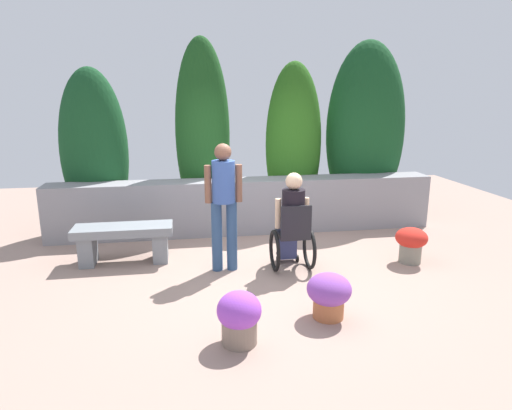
# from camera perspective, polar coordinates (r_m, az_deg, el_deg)

# --- Properties ---
(ground_plane) EXTENTS (12.42, 12.42, 0.00)m
(ground_plane) POSITION_cam_1_polar(r_m,az_deg,el_deg) (6.10, 0.90, -8.21)
(ground_plane) COLOR gray
(stone_retaining_wall) EXTENTS (6.47, 0.52, 0.91)m
(stone_retaining_wall) POSITION_cam_1_polar(r_m,az_deg,el_deg) (7.57, -1.39, -0.10)
(stone_retaining_wall) COLOR gray
(stone_retaining_wall) RESTS_ON ground
(hedge_backdrop) EXTENTS (6.16, 1.04, 3.26)m
(hedge_backdrop) POSITION_cam_1_polar(r_m,az_deg,el_deg) (8.08, 2.03, 8.62)
(hedge_backdrop) COLOR #164622
(hedge_backdrop) RESTS_ON ground
(stone_bench) EXTENTS (1.35, 0.46, 0.53)m
(stone_bench) POSITION_cam_1_polar(r_m,az_deg,el_deg) (6.49, -16.61, -4.14)
(stone_bench) COLOR gray
(stone_bench) RESTS_ON ground
(person_in_wheelchair) EXTENTS (0.53, 0.66, 1.33)m
(person_in_wheelchair) POSITION_cam_1_polar(r_m,az_deg,el_deg) (5.94, 4.64, -2.50)
(person_in_wheelchair) COLOR black
(person_in_wheelchair) RESTS_ON ground
(person_standing_companion) EXTENTS (0.49, 0.30, 1.70)m
(person_standing_companion) POSITION_cam_1_polar(r_m,az_deg,el_deg) (5.80, -4.17, 0.83)
(person_standing_companion) COLOR #2E4D76
(person_standing_companion) RESTS_ON ground
(flower_pot_purple_near) EXTENTS (0.42, 0.42, 0.52)m
(flower_pot_purple_near) POSITION_cam_1_polar(r_m,az_deg,el_deg) (4.32, -2.17, -14.10)
(flower_pot_purple_near) COLOR gray
(flower_pot_purple_near) RESTS_ON ground
(flower_pot_terracotta_by_wall) EXTENTS (0.44, 0.44, 0.50)m
(flower_pot_terracotta_by_wall) POSITION_cam_1_polar(r_m,az_deg,el_deg) (6.59, 19.29, -4.55)
(flower_pot_terracotta_by_wall) COLOR gray
(flower_pot_terracotta_by_wall) RESTS_ON ground
(flower_pot_red_accent) EXTENTS (0.47, 0.47, 0.49)m
(flower_pot_red_accent) POSITION_cam_1_polar(r_m,az_deg,el_deg) (4.83, 9.35, -11.16)
(flower_pot_red_accent) COLOR #B0643B
(flower_pot_red_accent) RESTS_ON ground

